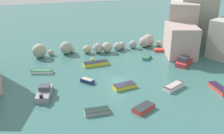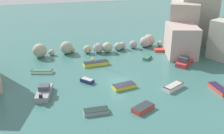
{
  "view_description": "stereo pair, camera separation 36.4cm",
  "coord_description": "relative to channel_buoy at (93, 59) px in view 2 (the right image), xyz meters",
  "views": [
    {
      "loc": [
        -11.21,
        -37.38,
        19.17
      ],
      "look_at": [
        0.0,
        3.78,
        1.0
      ],
      "focal_mm": 42.55,
      "sensor_mm": 36.0,
      "label": 1
    },
    {
      "loc": [
        -10.86,
        -37.47,
        19.17
      ],
      "look_at": [
        0.0,
        3.78,
        1.0
      ],
      "focal_mm": 42.55,
      "sensor_mm": 36.0,
      "label": 2
    }
  ],
  "objects": [
    {
      "name": "cove_water",
      "position": [
        2.23,
        -10.06,
        -0.3
      ],
      "size": [
        160.0,
        160.0,
        0.0
      ],
      "primitive_type": "plane",
      "color": "#376A64",
      "rests_on": "ground"
    },
    {
      "name": "cliff_headland_right",
      "position": [
        23.93,
        0.67,
        4.56
      ],
      "size": [
        18.2,
        21.32,
        14.06
      ],
      "color": "#B39891",
      "rests_on": "ground"
    },
    {
      "name": "rock_breakwater",
      "position": [
        3.02,
        5.01,
        0.85
      ],
      "size": [
        30.86,
        4.14,
        2.8
      ],
      "color": "#A2A288",
      "rests_on": "ground"
    },
    {
      "name": "channel_buoy",
      "position": [
        0.0,
        0.0,
        0.0
      ],
      "size": [
        0.59,
        0.59,
        0.59
      ],
      "primitive_type": "sphere",
      "color": "gold",
      "rests_on": "cove_water"
    },
    {
      "name": "moored_boat_0",
      "position": [
        -3.09,
        -18.33,
        -0.03
      ],
      "size": [
        3.32,
        1.39,
        0.53
      ],
      "rotation": [
        0.0,
        0.0,
        6.28
      ],
      "color": "gray",
      "rests_on": "cove_water"
    },
    {
      "name": "moored_boat_1",
      "position": [
        0.15,
        -2.31,
        0.07
      ],
      "size": [
        4.87,
        1.86,
        5.46
      ],
      "rotation": [
        0.0,
        0.0,
        3.23
      ],
      "color": "yellow",
      "rests_on": "cove_water"
    },
    {
      "name": "moored_boat_2",
      "position": [
        -9.53,
        -11.77,
        0.26
      ],
      "size": [
        2.82,
        5.01,
        1.53
      ],
      "rotation": [
        0.0,
        0.0,
        1.36
      ],
      "color": "gray",
      "rests_on": "cove_water"
    },
    {
      "name": "moored_boat_3",
      "position": [
        9.81,
        -14.72,
        0.08
      ],
      "size": [
        3.98,
        2.97,
        0.72
      ],
      "rotation": [
        0.0,
        0.0,
        0.49
      ],
      "color": "white",
      "rests_on": "cove_water"
    },
    {
      "name": "moored_boat_4",
      "position": [
        15.29,
        1.57,
        -0.03
      ],
      "size": [
        3.3,
        2.0,
        0.52
      ],
      "rotation": [
        0.0,
        0.0,
        2.89
      ],
      "color": "red",
      "rests_on": "cove_water"
    },
    {
      "name": "moored_boat_5",
      "position": [
        3.07,
        -19.24,
        0.01
      ],
      "size": [
        3.49,
        2.86,
        0.61
      ],
      "rotation": [
        0.0,
        0.0,
        0.51
      ],
      "color": "red",
      "rests_on": "cove_water"
    },
    {
      "name": "moored_boat_6",
      "position": [
        16.21,
        -17.05,
        0.02
      ],
      "size": [
        1.42,
        3.92,
        0.63
      ],
      "rotation": [
        0.0,
        0.0,
        1.56
      ],
      "color": "#CB3C30",
      "rests_on": "cove_water"
    },
    {
      "name": "moored_boat_7",
      "position": [
        -9.7,
        -3.38,
        -0.0
      ],
      "size": [
        3.98,
        2.16,
        0.56
      ],
      "rotation": [
        0.0,
        0.0,
        2.87
      ],
      "color": "white",
      "rests_on": "cove_water"
    },
    {
      "name": "moored_boat_8",
      "position": [
        16.45,
        -6.19,
        0.29
      ],
      "size": [
        5.12,
        4.78,
        1.69
      ],
      "rotation": [
        0.0,
        0.0,
        3.85
      ],
      "color": "#C93338",
      "rests_on": "cove_water"
    },
    {
      "name": "moored_boat_9",
      "position": [
        -2.68,
        -9.11,
        0.0
      ],
      "size": [
        2.26,
        2.38,
        0.62
      ],
      "rotation": [
        0.0,
        0.0,
        2.29
      ],
      "color": "navy",
      "rests_on": "cove_water"
    },
    {
      "name": "moored_boat_10",
      "position": [
        10.63,
        -1.9,
        -0.05
      ],
      "size": [
        2.36,
        2.31,
        0.46
      ],
      "rotation": [
        0.0,
        0.0,
        3.9
      ],
      "color": "teal",
      "rests_on": "cove_water"
    },
    {
      "name": "moored_boat_11",
      "position": [
        2.53,
        -12.45,
        0.01
      ],
      "size": [
        3.81,
        2.22,
        0.61
      ],
      "rotation": [
        0.0,
        0.0,
        0.19
      ],
      "color": "yellow",
      "rests_on": "cove_water"
    }
  ]
}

